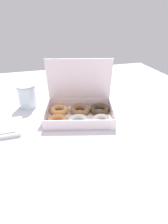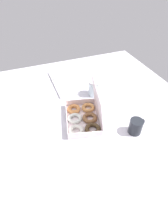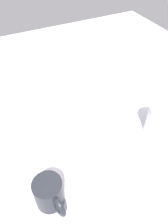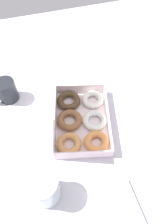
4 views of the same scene
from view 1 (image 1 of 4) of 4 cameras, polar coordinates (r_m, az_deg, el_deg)
The scene contains 5 objects.
ground_plane at distance 87.91cm, azimuth -2.36°, elevation -2.97°, with size 180.00×180.00×2.00cm, color silver.
donut_box at distance 88.19cm, azimuth -1.34°, elevation 0.54°, with size 37.46×29.84×27.62cm.
coffee_mug at distance 116.83cm, azimuth 5.82°, elevation 9.00°, with size 8.60×12.51×10.21cm.
glass_jar at distance 101.79cm, azimuth -18.07°, elevation 5.09°, with size 10.38×10.38×12.77cm.
paper_napkin at distance 77.12cm, azimuth 17.93°, elevation -9.05°, with size 13.12×11.15×0.15cm, color white.
Camera 1 is at (-16.20, -71.97, 46.82)cm, focal length 28.00 mm.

